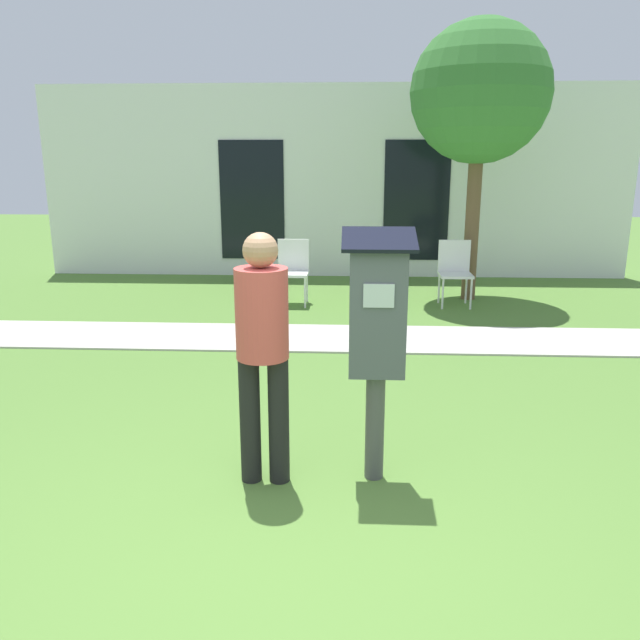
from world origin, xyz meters
The scene contains 9 objects.
ground_plane centered at (0.00, 0.00, 0.00)m, with size 40.00×40.00×0.00m, color #517A33.
sidewalk centered at (0.00, 4.06, 0.01)m, with size 12.00×1.10×0.02m.
building_facade centered at (0.00, 8.13, 1.60)m, with size 10.00×0.26×3.20m.
parking_meter centered at (0.47, 0.90, 1.02)m, with size 0.44×0.31×1.59m.
person_standing centered at (-0.22, 0.82, 0.93)m, with size 0.32×0.32×1.58m.
outdoor_chair_left centered at (-0.51, 5.86, 0.53)m, with size 0.44×0.44×0.90m.
outdoor_chair_middle centered at (0.62, 5.76, 0.53)m, with size 0.44×0.44×0.90m.
outdoor_chair_right centered at (1.75, 5.88, 0.53)m, with size 0.44×0.44×0.90m.
tree centered at (2.03, 6.28, 2.84)m, with size 1.90×1.90×3.82m.
Camera 1 is at (0.31, -2.76, 1.99)m, focal length 35.00 mm.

